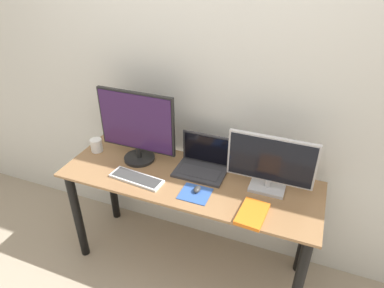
{
  "coord_description": "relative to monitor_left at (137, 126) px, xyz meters",
  "views": [
    {
      "loc": [
        0.67,
        -1.35,
        2.1
      ],
      "look_at": [
        0.02,
        0.31,
        1.02
      ],
      "focal_mm": 32.0,
      "sensor_mm": 36.0,
      "label": 1
    }
  ],
  "objects": [
    {
      "name": "mouse",
      "position": [
        0.5,
        -0.19,
        -0.24
      ],
      "size": [
        0.04,
        0.06,
        0.03
      ],
      "color": "#333333",
      "rests_on": "mousepad"
    },
    {
      "name": "mousepad",
      "position": [
        0.5,
        -0.21,
        -0.26
      ],
      "size": [
        0.18,
        0.17,
        0.0
      ],
      "color": "#2D519E",
      "rests_on": "desk"
    },
    {
      "name": "keyboard",
      "position": [
        0.1,
        -0.22,
        -0.25
      ],
      "size": [
        0.36,
        0.15,
        0.02
      ],
      "color": "silver",
      "rests_on": "desk"
    },
    {
      "name": "monitor_left",
      "position": [
        0.0,
        0.0,
        0.0
      ],
      "size": [
        0.54,
        0.21,
        0.5
      ],
      "color": "black",
      "rests_on": "desk"
    },
    {
      "name": "mug",
      "position": [
        -0.34,
        -0.02,
        -0.21
      ],
      "size": [
        0.08,
        0.08,
        0.09
      ],
      "color": "white",
      "rests_on": "desk"
    },
    {
      "name": "monitor_right",
      "position": [
        0.89,
        0.0,
        -0.07
      ],
      "size": [
        0.52,
        0.15,
        0.36
      ],
      "color": "#B2B2B7",
      "rests_on": "desk"
    },
    {
      "name": "desk",
      "position": [
        0.4,
        -0.08,
        -0.42
      ],
      "size": [
        1.67,
        0.57,
        0.78
      ],
      "color": "olive",
      "rests_on": "ground_plane"
    },
    {
      "name": "laptop",
      "position": [
        0.45,
        0.04,
        -0.2
      ],
      "size": [
        0.33,
        0.23,
        0.23
      ],
      "color": "#333338",
      "rests_on": "desk"
    },
    {
      "name": "book",
      "position": [
        0.86,
        -0.27,
        -0.25
      ],
      "size": [
        0.16,
        0.24,
        0.02
      ],
      "color": "orange",
      "rests_on": "desk"
    },
    {
      "name": "wall_back",
      "position": [
        0.4,
        0.27,
        0.22
      ],
      "size": [
        7.0,
        0.05,
        2.5
      ],
      "color": "silver",
      "rests_on": "ground_plane"
    }
  ]
}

